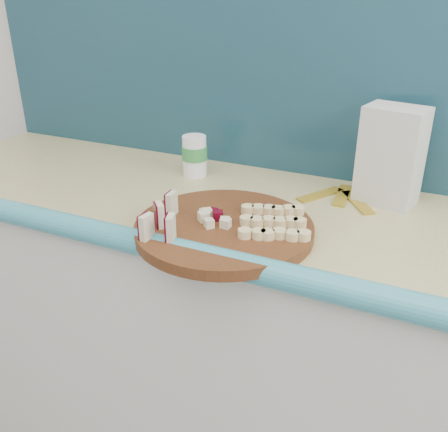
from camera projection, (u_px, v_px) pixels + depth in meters
kitchen_counter at (265, 347)px, 1.48m from camera, size 2.20×0.63×0.91m
backsplash at (309, 90)px, 1.42m from camera, size 2.20×0.02×0.50m
cutting_board at (224, 229)px, 1.15m from camera, size 0.53×0.53×0.03m
apple_wedges at (162, 218)px, 1.11m from camera, size 0.09×0.17×0.06m
apple_chunks at (213, 220)px, 1.14m from camera, size 0.07×0.06×0.02m
banana_slices at (274, 222)px, 1.14m from camera, size 0.19×0.19×0.02m
flour_bag at (391, 156)px, 1.27m from camera, size 0.17×0.13×0.25m
canister at (195, 155)px, 1.48m from camera, size 0.07×0.07×0.12m
banana_peel at (340, 197)px, 1.34m from camera, size 0.21×0.18×0.01m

